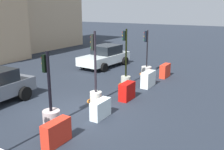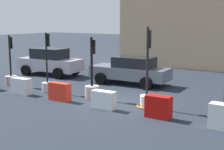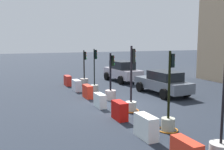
% 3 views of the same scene
% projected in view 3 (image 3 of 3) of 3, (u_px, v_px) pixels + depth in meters
% --- Properties ---
extents(ground_plane, '(120.00, 120.00, 0.00)m').
position_uv_depth(ground_plane, '(119.00, 105.00, 14.93)').
color(ground_plane, '#242A35').
extents(traffic_light_0, '(0.67, 0.67, 2.84)m').
position_uv_depth(traffic_light_0, '(84.00, 78.00, 21.61)').
color(traffic_light_0, '#B2A8A1').
rests_on(traffic_light_0, ground_plane).
extents(traffic_light_1, '(0.57, 0.57, 3.05)m').
position_uv_depth(traffic_light_1, '(95.00, 84.00, 18.85)').
color(traffic_light_1, beige).
rests_on(traffic_light_1, ground_plane).
extents(traffic_light_2, '(0.67, 0.67, 2.89)m').
position_uv_depth(traffic_light_2, '(111.00, 90.00, 16.33)').
color(traffic_light_2, '#BBA6A4').
rests_on(traffic_light_2, ground_plane).
extents(traffic_light_3, '(0.86, 0.86, 3.40)m').
position_uv_depth(traffic_light_3, '(131.00, 100.00, 13.63)').
color(traffic_light_3, silver).
rests_on(traffic_light_3, ground_plane).
extents(traffic_light_4, '(0.84, 0.84, 3.27)m').
position_uv_depth(traffic_light_4, '(168.00, 117.00, 10.74)').
color(traffic_light_4, '#B2B4A1').
rests_on(traffic_light_4, ground_plane).
extents(traffic_light_5, '(0.91, 0.91, 3.00)m').
position_uv_depth(traffic_light_5, '(221.00, 146.00, 8.11)').
color(traffic_light_5, beige).
rests_on(traffic_light_5, ground_plane).
extents(construction_barrier_0, '(1.07, 0.42, 0.82)m').
position_uv_depth(construction_barrier_0, '(68.00, 81.00, 21.26)').
color(construction_barrier_0, red).
rests_on(construction_barrier_0, ground_plane).
extents(construction_barrier_1, '(1.09, 0.46, 0.81)m').
position_uv_depth(construction_barrier_1, '(76.00, 85.00, 19.06)').
color(construction_barrier_1, silver).
rests_on(construction_barrier_1, ground_plane).
extents(construction_barrier_2, '(1.09, 0.39, 0.83)m').
position_uv_depth(construction_barrier_2, '(88.00, 92.00, 16.79)').
color(construction_barrier_2, red).
rests_on(construction_barrier_2, ground_plane).
extents(construction_barrier_3, '(1.04, 0.40, 0.76)m').
position_uv_depth(construction_barrier_3, '(100.00, 101.00, 14.47)').
color(construction_barrier_3, white).
rests_on(construction_barrier_3, ground_plane).
extents(construction_barrier_4, '(0.97, 0.46, 0.86)m').
position_uv_depth(construction_barrier_4, '(120.00, 111.00, 12.25)').
color(construction_barrier_4, red).
rests_on(construction_barrier_4, ground_plane).
extents(construction_barrier_5, '(1.14, 0.47, 0.89)m').
position_uv_depth(construction_barrier_5, '(146.00, 127.00, 9.93)').
color(construction_barrier_5, white).
rests_on(construction_barrier_5, ground_plane).
extents(car_grey_saloon, '(4.67, 2.25, 1.60)m').
position_uv_depth(car_grey_saloon, '(163.00, 82.00, 17.85)').
color(car_grey_saloon, slate).
rests_on(car_grey_saloon, ground_plane).
extents(car_silver_hatchback, '(4.46, 2.31, 1.81)m').
position_uv_depth(car_silver_hatchback, '(122.00, 71.00, 23.34)').
color(car_silver_hatchback, '#B6ADBB').
rests_on(car_silver_hatchback, ground_plane).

